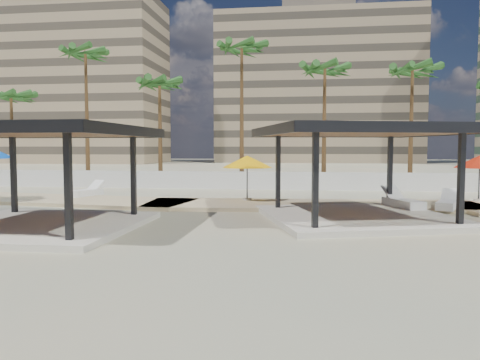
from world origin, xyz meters
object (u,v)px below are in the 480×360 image
object	(u,v)px
lounger_c	(402,203)
lounger_a	(87,192)
pavilion_west	(36,168)
umbrella_c	(480,162)
lounger_b	(447,204)
pavilion_central	(359,164)

from	to	relation	value
lounger_c	lounger_a	bearing A→B (deg)	58.00
pavilion_west	umbrella_c	bearing A→B (deg)	28.18
lounger_b	lounger_c	distance (m)	1.89
lounger_a	lounger_c	world-z (taller)	lounger_c
pavilion_west	umbrella_c	xyz separation A→B (m)	(17.88, 9.51, -0.00)
pavilion_west	lounger_c	distance (m)	15.08
pavilion_central	lounger_c	size ratio (longest dim) A/B	3.56
lounger_b	lounger_c	xyz separation A→B (m)	(-1.89, 0.01, 0.03)
umbrella_c	lounger_a	xyz separation A→B (m)	(-20.59, -0.18, -1.77)
pavilion_west	lounger_b	bearing A→B (deg)	22.41
lounger_c	umbrella_c	bearing A→B (deg)	-75.10
pavilion_central	umbrella_c	bearing A→B (deg)	25.11
pavilion_central	umbrella_c	world-z (taller)	pavilion_central
lounger_b	lounger_a	bearing A→B (deg)	103.37
pavilion_west	umbrella_c	size ratio (longest dim) A/B	2.56
pavilion_central	lounger_b	world-z (taller)	pavilion_central
pavilion_west	lounger_c	size ratio (longest dim) A/B	2.80
pavilion_west	umbrella_c	distance (m)	20.25
pavilion_central	umbrella_c	distance (m)	8.74
pavilion_central	lounger_b	bearing A→B (deg)	15.99
pavilion_central	lounger_a	size ratio (longest dim) A/B	3.97
lounger_b	lounger_c	world-z (taller)	lounger_c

